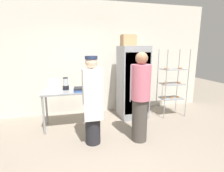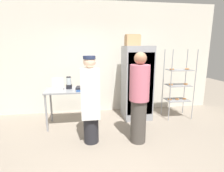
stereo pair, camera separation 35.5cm
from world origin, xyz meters
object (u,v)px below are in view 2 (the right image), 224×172
(donut_box, at_px, (57,88))
(cardboard_storage_box, at_px, (132,40))
(refrigerator, at_px, (137,83))
(person_baker, at_px, (90,99))
(blender_pitcher, at_px, (69,83))
(baking_rack, at_px, (178,85))
(binder_stack, at_px, (83,89))
(person_customer, at_px, (139,98))

(donut_box, relative_size, cardboard_storage_box, 0.77)
(refrigerator, relative_size, donut_box, 6.94)
(donut_box, distance_m, cardboard_storage_box, 2.12)
(refrigerator, distance_m, person_baker, 1.66)
(blender_pitcher, bearing_deg, donut_box, -166.60)
(blender_pitcher, xyz_separation_m, person_baker, (0.47, -0.95, -0.13))
(baking_rack, relative_size, person_baker, 1.06)
(person_baker, bearing_deg, refrigerator, 42.80)
(refrigerator, distance_m, baking_rack, 1.07)
(refrigerator, distance_m, donut_box, 1.96)
(baking_rack, bearing_deg, cardboard_storage_box, 171.14)
(blender_pitcher, distance_m, person_baker, 1.07)
(refrigerator, xyz_separation_m, donut_box, (-1.95, -0.24, -0.01))
(binder_stack, height_order, cardboard_storage_box, cardboard_storage_box)
(cardboard_storage_box, height_order, person_baker, cardboard_storage_box)
(baking_rack, bearing_deg, refrigerator, 170.73)
(person_baker, xyz_separation_m, person_customer, (0.90, -0.11, 0.02))
(cardboard_storage_box, bearing_deg, donut_box, -172.01)
(cardboard_storage_box, distance_m, person_baker, 1.93)
(binder_stack, bearing_deg, cardboard_storage_box, 18.84)
(baking_rack, bearing_deg, donut_box, -178.71)
(donut_box, xyz_separation_m, blender_pitcher, (0.26, 0.06, 0.08))
(baking_rack, xyz_separation_m, blender_pitcher, (-2.75, -0.01, 0.12))
(donut_box, bearing_deg, person_customer, -31.64)
(refrigerator, height_order, binder_stack, refrigerator)
(baking_rack, bearing_deg, blender_pitcher, -179.86)
(person_baker, distance_m, person_customer, 0.91)
(refrigerator, relative_size, baking_rack, 1.05)
(binder_stack, height_order, person_customer, person_customer)
(binder_stack, bearing_deg, person_customer, -38.50)
(person_customer, bearing_deg, refrigerator, 75.64)
(person_customer, bearing_deg, donut_box, 148.36)
(baking_rack, height_order, person_customer, baking_rack)
(binder_stack, bearing_deg, person_baker, -78.34)
(blender_pitcher, xyz_separation_m, cardboard_storage_box, (1.55, 0.19, 0.99))
(person_customer, bearing_deg, cardboard_storage_box, 81.79)
(refrigerator, bearing_deg, binder_stack, -163.45)
(donut_box, bearing_deg, refrigerator, 7.04)
(baking_rack, xyz_separation_m, person_customer, (-1.38, -1.07, 0.01))
(person_baker, bearing_deg, baking_rack, 22.81)
(binder_stack, bearing_deg, baking_rack, 5.52)
(donut_box, bearing_deg, person_baker, -50.82)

